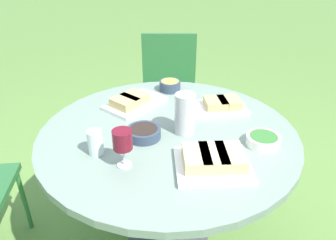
{
  "coord_description": "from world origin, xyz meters",
  "views": [
    {
      "loc": [
        -0.52,
        1.21,
        1.56
      ],
      "look_at": [
        0.0,
        0.0,
        0.81
      ],
      "focal_mm": 35.0,
      "sensor_mm": 36.0,
      "label": 1
    }
  ],
  "objects_px": {
    "chair_near_right": "(169,82)",
    "wine_glass": "(122,141)",
    "dining_table": "(168,150)",
    "water_pitcher": "(185,114)"
  },
  "relations": [
    {
      "from": "dining_table",
      "to": "water_pitcher",
      "type": "xyz_separation_m",
      "value": [
        -0.07,
        -0.02,
        0.21
      ]
    },
    {
      "from": "water_pitcher",
      "to": "chair_near_right",
      "type": "bearing_deg",
      "value": -63.34
    },
    {
      "from": "dining_table",
      "to": "chair_near_right",
      "type": "distance_m",
      "value": 1.15
    },
    {
      "from": "wine_glass",
      "to": "water_pitcher",
      "type": "bearing_deg",
      "value": -111.02
    },
    {
      "from": "water_pitcher",
      "to": "wine_glass",
      "type": "bearing_deg",
      "value": 68.98
    },
    {
      "from": "dining_table",
      "to": "water_pitcher",
      "type": "height_order",
      "value": "water_pitcher"
    },
    {
      "from": "chair_near_right",
      "to": "wine_glass",
      "type": "height_order",
      "value": "wine_glass"
    },
    {
      "from": "wine_glass",
      "to": "dining_table",
      "type": "bearing_deg",
      "value": -100.03
    },
    {
      "from": "water_pitcher",
      "to": "wine_glass",
      "type": "relative_size",
      "value": 1.19
    },
    {
      "from": "chair_near_right",
      "to": "water_pitcher",
      "type": "relative_size",
      "value": 4.58
    }
  ]
}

